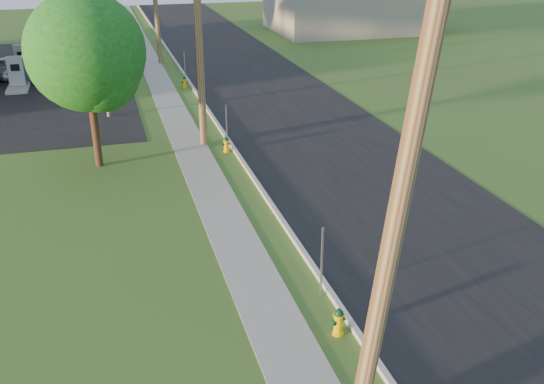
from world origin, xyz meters
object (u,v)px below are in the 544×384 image
(fuel_pump_se, at_px, (23,63))
(price_pylon, at_px, (97,6))
(hydrant_far, at_px, (185,82))
(hydrant_near, at_px, (338,322))
(tree_verge, at_px, (89,57))
(car_silver, at_px, (19,68))
(utility_pole_near, at_px, (396,221))
(fuel_pump_ne, at_px, (17,76))
(utility_pole_mid, at_px, (199,30))
(hydrant_mid, at_px, (226,144))

(fuel_pump_se, xyz_separation_m, price_pylon, (5.00, -11.50, 4.71))
(hydrant_far, bearing_deg, hydrant_near, -89.96)
(price_pylon, relative_size, hydrant_near, 9.37)
(tree_verge, bearing_deg, car_silver, 105.21)
(tree_verge, relative_size, car_silver, 1.49)
(utility_pole_near, relative_size, fuel_pump_se, 2.96)
(fuel_pump_ne, bearing_deg, car_silver, 91.09)
(fuel_pump_se, bearing_deg, utility_pole_mid, -62.37)
(utility_pole_mid, relative_size, fuel_pump_ne, 3.06)
(hydrant_near, relative_size, car_silver, 0.16)
(utility_pole_near, xyz_separation_m, hydrant_far, (0.67, 28.36, -4.46))
(hydrant_near, bearing_deg, price_pylon, 102.93)
(utility_pole_mid, distance_m, hydrant_near, 15.19)
(fuel_pump_ne, bearing_deg, price_pylon, -56.31)
(fuel_pump_se, height_order, hydrant_near, fuel_pump_se)
(hydrant_mid, height_order, hydrant_far, hydrant_far)
(fuel_pump_se, relative_size, hydrant_mid, 4.60)
(utility_pole_near, bearing_deg, hydrant_near, 79.08)
(hydrant_mid, bearing_deg, fuel_pump_ne, 124.03)
(utility_pole_mid, relative_size, hydrant_far, 13.79)
(price_pylon, relative_size, hydrant_mid, 9.85)
(utility_pole_near, distance_m, hydrant_near, 5.72)
(fuel_pump_ne, distance_m, fuel_pump_se, 4.00)
(hydrant_mid, bearing_deg, hydrant_near, -90.28)
(hydrant_near, bearing_deg, car_silver, 108.08)
(fuel_pump_ne, distance_m, hydrant_far, 9.93)
(utility_pole_near, bearing_deg, tree_verge, 105.09)
(tree_verge, relative_size, hydrant_far, 9.60)
(fuel_pump_se, xyz_separation_m, hydrant_far, (9.57, -6.64, -0.37))
(fuel_pump_se, relative_size, hydrant_near, 4.38)
(utility_pole_mid, xyz_separation_m, hydrant_far, (0.67, 10.36, -4.61))
(utility_pole_near, bearing_deg, hydrant_far, 88.65)
(utility_pole_mid, height_order, fuel_pump_se, utility_pole_mid)
(tree_verge, distance_m, hydrant_mid, 6.59)
(fuel_pump_ne, bearing_deg, tree_verge, -72.94)
(utility_pole_near, xyz_separation_m, fuel_pump_ne, (-8.90, 31.00, -4.08))
(price_pylon, relative_size, car_silver, 1.50)
(utility_pole_near, distance_m, car_silver, 34.44)
(hydrant_near, bearing_deg, hydrant_mid, 89.72)
(price_pylon, bearing_deg, hydrant_mid, -55.59)
(hydrant_far, bearing_deg, tree_verge, -113.24)
(hydrant_mid, height_order, car_silver, car_silver)
(hydrant_mid, bearing_deg, car_silver, 120.73)
(fuel_pump_ne, height_order, fuel_pump_se, same)
(car_silver, bearing_deg, utility_pole_mid, -128.33)
(utility_pole_near, xyz_separation_m, utility_pole_mid, (-0.00, 18.00, 0.15))
(fuel_pump_ne, height_order, price_pylon, price_pylon)
(fuel_pump_se, bearing_deg, price_pylon, -66.50)
(hydrant_near, height_order, car_silver, car_silver)
(price_pylon, distance_m, hydrant_mid, 9.68)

